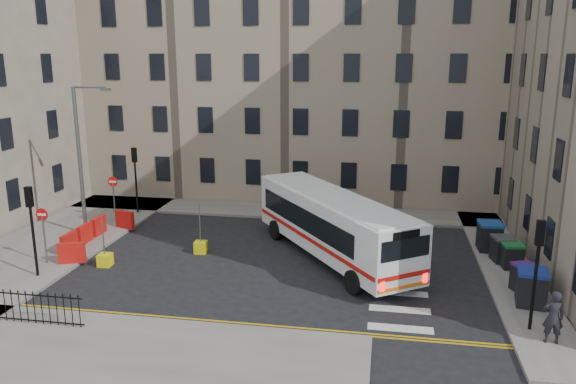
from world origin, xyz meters
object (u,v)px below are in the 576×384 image
(streetlamp, at_px, (80,159))
(wheelie_bin_b, at_px, (526,278))
(wheelie_bin_d, at_px, (503,249))
(wheelie_bin_e, at_px, (489,236))
(pedestrian, at_px, (553,317))
(wheelie_bin_a, at_px, (532,287))
(bollard_yellow, at_px, (201,247))
(bus, at_px, (332,223))
(wheelie_bin_c, at_px, (511,255))
(bollard_chevron, at_px, (105,260))

(streetlamp, distance_m, wheelie_bin_b, 22.84)
(wheelie_bin_d, bearing_deg, wheelie_bin_e, 92.34)
(pedestrian, bearing_deg, wheelie_bin_b, -89.35)
(wheelie_bin_d, distance_m, pedestrian, 7.95)
(wheelie_bin_a, distance_m, pedestrian, 3.13)
(wheelie_bin_a, relative_size, wheelie_bin_e, 1.01)
(streetlamp, relative_size, pedestrian, 4.26)
(wheelie_bin_b, distance_m, bollard_yellow, 15.26)
(wheelie_bin_e, distance_m, bollard_yellow, 14.65)
(bus, distance_m, wheelie_bin_c, 8.46)
(wheelie_bin_e, height_order, bollard_chevron, wheelie_bin_e)
(bus, xyz_separation_m, wheelie_bin_c, (8.39, -0.13, -1.08))
(wheelie_bin_e, xyz_separation_m, bollard_yellow, (-14.41, -2.58, -0.58))
(bus, distance_m, wheelie_bin_d, 8.23)
(wheelie_bin_e, bearing_deg, streetlamp, -178.66)
(wheelie_bin_e, bearing_deg, wheelie_bin_a, -86.50)
(bollard_chevron, bearing_deg, wheelie_bin_a, -3.80)
(wheelie_bin_a, height_order, pedestrian, pedestrian)
(bollard_chevron, bearing_deg, wheelie_bin_d, 10.81)
(bus, relative_size, wheelie_bin_a, 7.50)
(bus, relative_size, wheelie_bin_d, 8.72)
(bollard_yellow, xyz_separation_m, bollard_chevron, (-3.90, -2.53, 0.00))
(bus, bearing_deg, bollard_yellow, 148.00)
(wheelie_bin_c, bearing_deg, pedestrian, -96.49)
(bollard_yellow, bearing_deg, streetlamp, 168.04)
(wheelie_bin_b, distance_m, bollard_chevron, 18.95)
(wheelie_bin_b, relative_size, bollard_yellow, 2.27)
(wheelie_bin_d, bearing_deg, bollard_chevron, 179.93)
(pedestrian, height_order, bollard_chevron, pedestrian)
(streetlamp, xyz_separation_m, wheelie_bin_a, (22.11, -5.29, -3.46))
(pedestrian, height_order, bollard_yellow, pedestrian)
(wheelie_bin_e, bearing_deg, wheelie_bin_b, -84.49)
(wheelie_bin_c, bearing_deg, wheelie_bin_d, 102.23)
(wheelie_bin_c, bearing_deg, bollard_chevron, -177.35)
(streetlamp, bearing_deg, wheelie_bin_d, -1.24)
(streetlamp, xyz_separation_m, pedestrian, (22.07, -8.41, -3.23))
(streetlamp, bearing_deg, wheelie_bin_a, -13.46)
(wheelie_bin_e, relative_size, bollard_yellow, 2.41)
(wheelie_bin_b, distance_m, pedestrian, 4.35)
(bus, height_order, pedestrian, bus)
(wheelie_bin_c, relative_size, bollard_yellow, 1.95)
(wheelie_bin_e, bearing_deg, wheelie_bin_c, -76.66)
(pedestrian, distance_m, bollard_yellow, 16.46)
(bus, height_order, wheelie_bin_a, bus)
(pedestrian, bearing_deg, bollard_yellow, -22.66)
(bus, relative_size, wheelie_bin_b, 8.05)
(wheelie_bin_c, height_order, wheelie_bin_e, wheelie_bin_e)
(wheelie_bin_d, xyz_separation_m, bollard_chevron, (-18.67, -3.56, -0.46))
(bus, height_order, wheelie_bin_e, bus)
(pedestrian, bearing_deg, wheelie_bin_c, -88.59)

